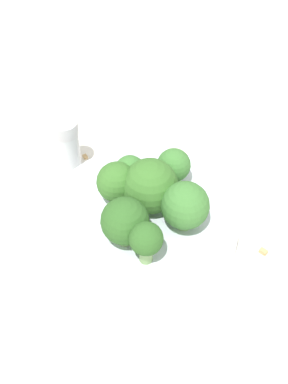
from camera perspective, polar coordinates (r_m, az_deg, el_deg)
name	(u,v)px	position (r m, az deg, el deg)	size (l,w,h in m)	color
ground_plane	(144,238)	(0.62, 0.00, -4.96)	(3.00, 3.00, 0.00)	silver
bowl	(144,225)	(0.60, 0.00, -3.55)	(0.21, 0.21, 0.05)	silver
broccoli_floret_0	(153,188)	(0.56, 0.99, 0.41)	(0.06, 0.06, 0.06)	#7A9E5B
broccoli_floret_1	(125,222)	(0.53, -2.05, -3.19)	(0.05, 0.05, 0.05)	#84AD66
broccoli_floret_2	(130,172)	(0.58, -1.50, 2.14)	(0.03, 0.03, 0.05)	#8EB770
broccoli_floret_3	(185,206)	(0.54, 4.41, -1.49)	(0.05, 0.05, 0.06)	#8EB770
broccoli_floret_4	(174,167)	(0.59, 3.25, 2.68)	(0.04, 0.04, 0.05)	#7A9E5B
broccoli_floret_5	(146,240)	(0.51, 0.22, -5.16)	(0.03, 0.03, 0.05)	#84AD66
broccoli_floret_6	(117,183)	(0.57, -2.90, 0.99)	(0.04, 0.04, 0.05)	#84AD66
pepper_shaker	(68,147)	(0.67, -8.15, 4.74)	(0.03, 0.03, 0.08)	silver
almond_crumb_0	(73,147)	(0.72, -7.60, 4.79)	(0.01, 0.01, 0.01)	olive
almond_crumb_1	(264,250)	(0.62, 12.64, -6.09)	(0.01, 0.01, 0.01)	tan
almond_crumb_2	(85,156)	(0.71, -6.30, 3.87)	(0.01, 0.01, 0.01)	tan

